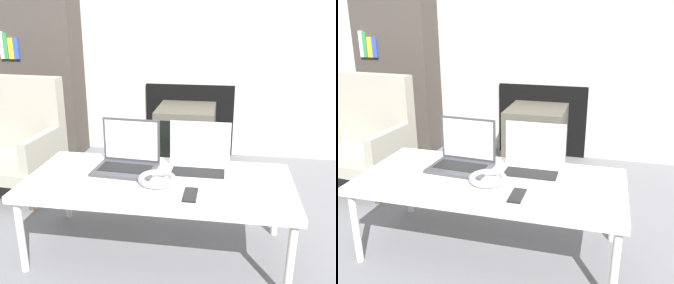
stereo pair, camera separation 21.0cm
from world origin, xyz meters
TOP-DOWN VIEW (x-y plane):
  - wall_back at (-0.00, 1.96)m, footprint 7.00×0.08m
  - table at (0.00, 0.39)m, footprint 1.31×0.60m
  - laptop_left at (-0.19, 0.51)m, footprint 0.33×0.25m
  - laptop_right at (0.19, 0.51)m, footprint 0.32×0.23m
  - headphones at (-0.00, 0.35)m, footprint 0.19×0.19m
  - phone at (0.17, 0.24)m, footprint 0.06×0.14m
  - tv at (-0.01, 1.66)m, footprint 0.46×0.50m
  - armchair at (-1.17, 1.02)m, footprint 0.71×0.58m
  - bookshelf at (-1.28, 1.76)m, footprint 0.67×0.32m

SIDE VIEW (x-z plane):
  - tv at x=-0.01m, z-range 0.00..0.48m
  - armchair at x=-1.17m, z-range -0.02..0.77m
  - table at x=0.00m, z-range 0.18..0.59m
  - phone at x=0.17m, z-range 0.41..0.42m
  - headphones at x=0.00m, z-range 0.41..0.45m
  - laptop_left at x=-0.19m, z-range 0.35..0.60m
  - laptop_right at x=0.19m, z-range 0.35..0.60m
  - bookshelf at x=-1.28m, z-range 0.00..1.54m
  - wall_back at x=0.00m, z-range -0.01..2.59m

